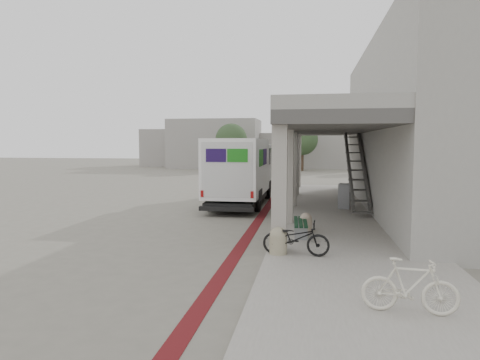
% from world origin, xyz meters
% --- Properties ---
extents(ground, '(120.00, 120.00, 0.00)m').
position_xyz_m(ground, '(0.00, 0.00, 0.00)').
color(ground, slate).
rests_on(ground, ground).
extents(bike_lane_stripe, '(0.35, 40.00, 0.01)m').
position_xyz_m(bike_lane_stripe, '(1.00, 2.00, 0.01)').
color(bike_lane_stripe, '#591115').
rests_on(bike_lane_stripe, ground).
extents(sidewalk, '(4.40, 28.00, 0.12)m').
position_xyz_m(sidewalk, '(4.00, 0.00, 0.06)').
color(sidewalk, gray).
rests_on(sidewalk, ground).
extents(transit_building, '(7.60, 17.00, 7.00)m').
position_xyz_m(transit_building, '(6.83, 4.50, 3.40)').
color(transit_building, gray).
rests_on(transit_building, ground).
extents(distant_backdrop, '(28.00, 10.00, 6.50)m').
position_xyz_m(distant_backdrop, '(-2.84, 35.89, 2.70)').
color(distant_backdrop, gray).
rests_on(distant_backdrop, ground).
extents(tree_left, '(3.20, 3.20, 4.80)m').
position_xyz_m(tree_left, '(-5.00, 28.00, 3.18)').
color(tree_left, '#38281C').
rests_on(tree_left, ground).
extents(tree_mid, '(3.20, 3.20, 4.80)m').
position_xyz_m(tree_mid, '(2.00, 30.00, 3.18)').
color(tree_mid, '#38281C').
rests_on(tree_mid, ground).
extents(tree_right, '(3.20, 3.20, 4.80)m').
position_xyz_m(tree_right, '(10.00, 29.00, 3.18)').
color(tree_right, '#38281C').
rests_on(tree_right, ground).
extents(fedex_truck, '(2.30, 7.17, 3.05)m').
position_xyz_m(fedex_truck, '(-0.29, 5.16, 1.62)').
color(fedex_truck, black).
rests_on(fedex_truck, ground).
extents(bench, '(0.46, 1.76, 0.41)m').
position_xyz_m(bench, '(2.60, -1.47, 0.41)').
color(bench, gray).
rests_on(bench, sidewalk).
extents(bollard_near, '(0.45, 0.45, 0.67)m').
position_xyz_m(bollard_near, '(2.10, -3.82, 0.45)').
color(bollard_near, gray).
rests_on(bollard_near, sidewalk).
extents(bollard_far, '(0.38, 0.38, 0.57)m').
position_xyz_m(bollard_far, '(2.75, -0.88, 0.41)').
color(bollard_far, tan).
rests_on(bollard_far, sidewalk).
extents(utility_cabinet, '(0.56, 0.69, 1.04)m').
position_xyz_m(utility_cabinet, '(4.30, 4.09, 0.64)').
color(utility_cabinet, gray).
rests_on(utility_cabinet, sidewalk).
extents(bicycle_black, '(1.66, 0.65, 0.86)m').
position_xyz_m(bicycle_black, '(2.54, -3.90, 0.55)').
color(bicycle_black, black).
rests_on(bicycle_black, sidewalk).
extents(bicycle_cream, '(1.55, 0.57, 0.91)m').
position_xyz_m(bicycle_cream, '(4.48, -7.22, 0.58)').
color(bicycle_cream, silver).
rests_on(bicycle_cream, sidewalk).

